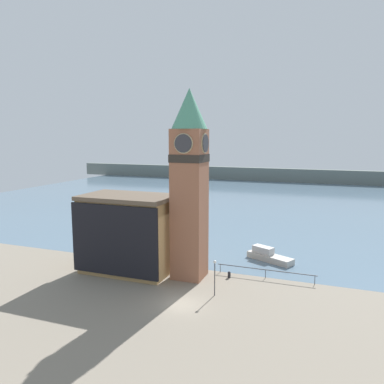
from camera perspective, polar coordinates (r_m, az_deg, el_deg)
The scene contains 9 objects.
ground_plane at distance 39.58m, azimuth -1.62°, elevation -16.70°, with size 160.00×160.00×0.00m, color gray.
water at distance 105.71m, azimuth 12.74°, elevation -0.94°, with size 160.00×120.00×0.00m.
far_shoreline at distance 144.84m, azimuth 14.89°, elevation 2.47°, with size 180.00×3.00×5.00m.
pier_railing at distance 46.53m, azimuth 11.15°, elevation -11.65°, with size 11.85×0.08×1.09m.
clock_tower at distance 43.67m, azimuth -0.39°, elevation 1.86°, with size 4.16×4.16×22.26m.
pier_building at distance 47.66m, azimuth -9.76°, elevation -6.22°, with size 11.40×6.98×9.68m.
boat_near at distance 53.02m, azimuth 11.54°, elevation -9.50°, with size 6.69×4.54×1.78m.
mooring_bollard_near at distance 46.26m, azimuth 5.68°, elevation -12.37°, with size 0.36×0.36×0.77m.
lamp_post at distance 40.50m, azimuth 3.49°, elevation -11.93°, with size 0.32×0.32×3.90m.
Camera 1 is at (13.43, -33.22, 16.80)m, focal length 35.00 mm.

